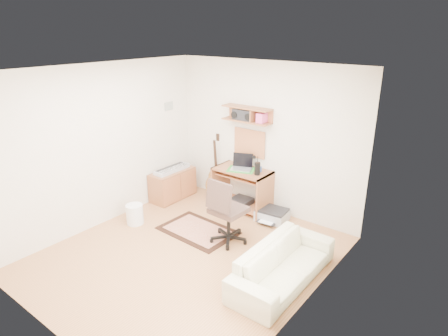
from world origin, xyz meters
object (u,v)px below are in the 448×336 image
Objects in this scene: cabinet at (173,184)px; printer at (272,215)px; task_chair at (229,210)px; desk at (242,189)px; sofa at (284,258)px.

printer is at bearing 10.80° from cabinet.
cabinet is at bearing 163.40° from task_chair.
cabinet is at bearing -162.08° from desk.
desk reaches higher than sofa.
task_chair is at bearing -19.05° from cabinet.
desk is at bearing 17.92° from cabinet.
desk reaches higher than printer.
printer is at bearing 35.66° from sofa.
cabinet reaches higher than printer.
cabinet is 2.02m from printer.
sofa is (0.98, -1.37, 0.25)m from printer.
cabinet is 1.78× the size of printer.
task_chair is at bearing 72.42° from sofa.
sofa is (1.15, -0.36, -0.19)m from task_chair.
cabinet is at bearing -174.79° from printer.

